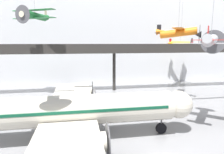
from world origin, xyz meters
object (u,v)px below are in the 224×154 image
Objects in this scene: airliner_silver_main at (60,111)px; suspended_plane_yellow_lowwing at (181,43)px; suspended_plane_orange_highwing at (178,33)px; suspended_plane_green_biplane at (35,16)px; suspended_plane_silver_racer at (211,40)px.

suspended_plane_yellow_lowwing is (27.68, 25.81, 7.11)m from airliner_silver_main.
airliner_silver_main is 24.89m from suspended_plane_orange_highwing.
suspended_plane_yellow_lowwing is 15.93m from suspended_plane_orange_highwing.
suspended_plane_orange_highwing reaches higher than suspended_plane_yellow_lowwing.
airliner_silver_main is at bearing -90.97° from suspended_plane_yellow_lowwing.
suspended_plane_orange_highwing is at bearing -74.30° from suspended_plane_yellow_lowwing.
suspended_plane_green_biplane is at bearing -162.01° from suspended_plane_orange_highwing.
suspended_plane_green_biplane is 0.77× the size of suspended_plane_yellow_lowwing.
suspended_plane_silver_racer is at bearing -65.32° from suspended_plane_yellow_lowwing.
suspended_plane_green_biplane is at bearing 106.22° from airliner_silver_main.
suspended_plane_green_biplane is 0.77× the size of suspended_plane_silver_racer.
suspended_plane_yellow_lowwing is at bearing 128.48° from suspended_plane_green_biplane.
airliner_silver_main is 38.51m from suspended_plane_yellow_lowwing.
suspended_plane_silver_racer is (23.47, -19.65, -4.80)m from suspended_plane_green_biplane.
suspended_plane_silver_racer is (-9.96, -25.47, 0.55)m from suspended_plane_yellow_lowwing.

